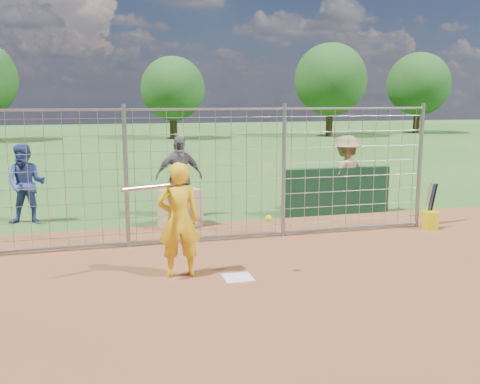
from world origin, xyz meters
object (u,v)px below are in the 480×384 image
object	(u,v)px
bystander_b	(179,177)
batter	(179,220)
bucket_with_bats	(430,218)
equipment_bin	(180,208)
bystander_a	(26,184)
bystander_c	(346,174)

from	to	relation	value
bystander_b	batter	bearing A→B (deg)	-106.15
bucket_with_bats	equipment_bin	bearing A→B (deg)	162.47
bystander_a	bystander_c	distance (m)	7.22
bystander_a	equipment_bin	world-z (taller)	bystander_a
bystander_a	bystander_c	xyz separation A→B (m)	(7.18, -0.69, 0.05)
batter	bystander_a	bearing A→B (deg)	-56.91
bystander_a	bystander_c	bearing A→B (deg)	3.99
equipment_bin	bucket_with_bats	distance (m)	5.24
bystander_c	batter	bearing A→B (deg)	21.36
batter	bystander_b	xyz separation A→B (m)	(0.63, 4.12, 0.05)
bystander_a	bystander_b	world-z (taller)	bystander_b
batter	bystander_c	size ratio (longest dim) A/B	0.96
bystander_a	bucket_with_bats	xyz separation A→B (m)	(8.15, -2.69, -0.62)
bucket_with_bats	bystander_b	bearing A→B (deg)	152.78
batter	bystander_c	bearing A→B (deg)	-140.06
bystander_b	equipment_bin	bearing A→B (deg)	-105.20
bucket_with_bats	batter	bearing A→B (deg)	-163.64
bystander_b	bystander_c	world-z (taller)	bystander_b
bystander_b	equipment_bin	distance (m)	1.08
bystander_a	bucket_with_bats	bearing A→B (deg)	-8.73
bucket_with_bats	bystander_a	bearing A→B (deg)	161.75
bystander_a	equipment_bin	distance (m)	3.38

